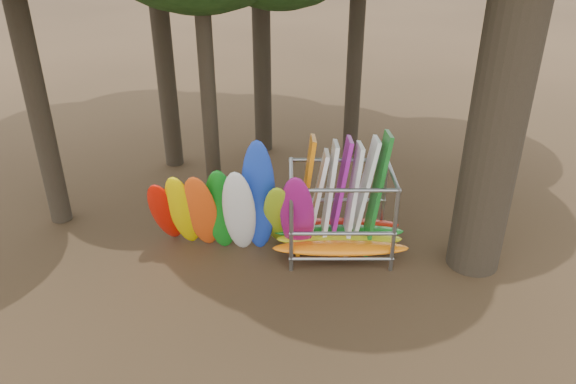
{
  "coord_description": "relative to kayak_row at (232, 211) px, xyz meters",
  "views": [
    {
      "loc": [
        0.32,
        -9.72,
        7.33
      ],
      "look_at": [
        0.33,
        1.5,
        1.4
      ],
      "focal_mm": 35.0,
      "sensor_mm": 36.0,
      "label": 1
    }
  ],
  "objects": [
    {
      "name": "ground",
      "position": [
        0.9,
        -0.91,
        -1.24
      ],
      "size": [
        120.0,
        120.0,
        0.0
      ],
      "primitive_type": "plane",
      "color": "#47331E",
      "rests_on": "ground"
    },
    {
      "name": "kayak_row",
      "position": [
        0.0,
        0.0,
        0.0
      ],
      "size": [
        3.69,
        1.9,
        3.23
      ],
      "color": "red",
      "rests_on": "ground"
    },
    {
      "name": "storage_rack",
      "position": [
        2.4,
        0.3,
        -0.29
      ],
      "size": [
        3.06,
        1.54,
        2.9
      ],
      "color": "gray",
      "rests_on": "ground"
    }
  ]
}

